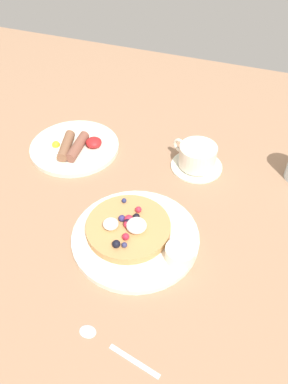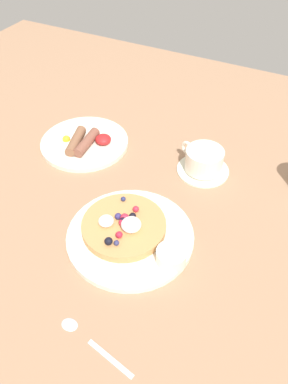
{
  "view_description": "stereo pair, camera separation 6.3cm",
  "coord_description": "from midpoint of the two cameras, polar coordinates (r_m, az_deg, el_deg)",
  "views": [
    {
      "loc": [
        25.17,
        -49.13,
        58.91
      ],
      "look_at": [
        5.28,
        3.94,
        4.0
      ],
      "focal_mm": 35.68,
      "sensor_mm": 36.0,
      "label": 1
    },
    {
      "loc": [
        30.95,
        -46.58,
        58.91
      ],
      "look_at": [
        5.28,
        3.94,
        4.0
      ],
      "focal_mm": 35.68,
      "sensor_mm": 36.0,
      "label": 2
    }
  ],
  "objects": [
    {
      "name": "ground_plane",
      "position": [
        0.82,
        -2.34,
        -3.39
      ],
      "size": [
        176.6,
        153.91,
        3.0
      ],
      "primitive_type": "cube",
      "color": "#9B7457"
    },
    {
      "name": "syrup_ramekin",
      "position": [
        0.7,
        6.71,
        -9.59
      ],
      "size": [
        5.6,
        5.6,
        2.7
      ],
      "color": "white",
      "rests_on": "pancake_plate"
    },
    {
      "name": "coffee_saucer",
      "position": [
        0.91,
        10.76,
        3.26
      ],
      "size": [
        12.19,
        12.19,
        0.86
      ],
      "primitive_type": "cylinder",
      "color": "white",
      "rests_on": "ground_plane"
    },
    {
      "name": "pancake_plate",
      "position": [
        0.75,
        0.35,
        -6.72
      ],
      "size": [
        24.92,
        24.92,
        1.28
      ],
      "primitive_type": "cylinder",
      "color": "white",
      "rests_on": "ground_plane"
    },
    {
      "name": "fried_breakfast",
      "position": [
        0.96,
        -7.31,
        7.51
      ],
      "size": [
        14.03,
        10.75,
        2.66
      ],
      "color": "brown",
      "rests_on": "breakfast_plate"
    },
    {
      "name": "breakfast_plate",
      "position": [
        0.98,
        -7.03,
        7.26
      ],
      "size": [
        22.08,
        22.08,
        1.17
      ],
      "primitive_type": "cylinder",
      "color": "white",
      "rests_on": "ground_plane"
    },
    {
      "name": "coffee_cup",
      "position": [
        0.89,
        10.95,
        4.78
      ],
      "size": [
        11.18,
        8.72,
        5.04
      ],
      "color": "white",
      "rests_on": "coffee_saucer"
    },
    {
      "name": "pancake_with_berries",
      "position": [
        0.75,
        -0.61,
        -5.13
      ],
      "size": [
        16.64,
        16.64,
        3.99
      ],
      "color": "tan",
      "rests_on": "pancake_plate"
    },
    {
      "name": "teaspoon",
      "position": [
        0.65,
        -6.1,
        -20.74
      ],
      "size": [
        14.65,
        4.13,
        0.6
      ],
      "color": "silver",
      "rests_on": "ground_plane"
    }
  ]
}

